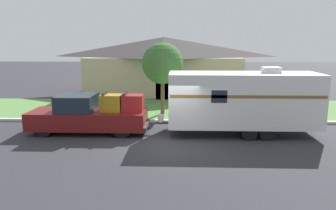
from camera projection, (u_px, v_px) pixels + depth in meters
name	position (u px, v px, depth m)	size (l,w,h in m)	color
ground_plane	(170.00, 143.00, 14.50)	(120.00, 120.00, 0.00)	#2D2D33
curb_strip	(173.00, 121.00, 18.17)	(80.00, 0.30, 0.14)	beige
lawn_strip	(174.00, 109.00, 21.76)	(80.00, 7.00, 0.03)	#568442
house_across_street	(164.00, 64.00, 28.20)	(13.56, 7.06, 4.81)	tan
pickup_truck	(90.00, 115.00, 16.04)	(5.76, 2.05, 2.01)	black
travel_trailer	(243.00, 99.00, 15.60)	(7.93, 2.39, 3.24)	black
mailbox	(206.00, 100.00, 19.01)	(0.48, 0.20, 1.38)	brown
tree_in_yard	(162.00, 64.00, 19.68)	(2.49, 2.49, 4.37)	brown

